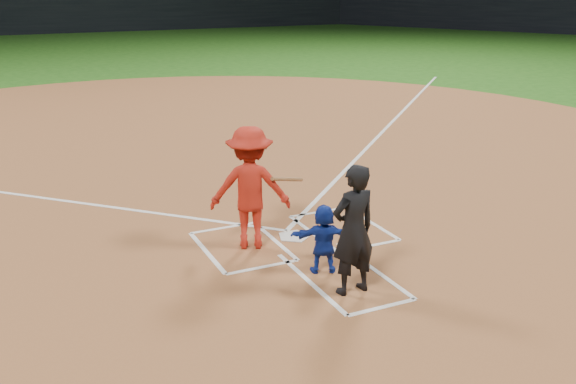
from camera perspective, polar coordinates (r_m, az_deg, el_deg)
name	(u,v)px	position (r m, az deg, el deg)	size (l,w,h in m)	color
ground	(294,237)	(11.22, 0.52, -4.06)	(120.00, 120.00, 0.00)	#205314
home_plate_dirt	(192,155)	(16.55, -8.53, 3.23)	(28.00, 28.00, 0.01)	brown
stadium_wall_far	(38,13)	(57.58, -21.37, 14.57)	(80.00, 1.20, 3.20)	black
home_plate	(294,236)	(11.21, 0.52, -3.96)	(0.60, 0.60, 0.02)	silver
catcher	(324,239)	(9.74, 3.20, -4.16)	(1.00, 0.32, 1.08)	#122B97
umpire	(353,230)	(8.99, 5.84, -3.38)	(0.70, 0.46, 1.91)	black
chalk_markings	(201,162)	(15.89, -7.77, 2.66)	(28.35, 17.32, 0.01)	white
batter_at_plate	(250,188)	(10.51, -3.39, 0.37)	(1.74, 1.21, 2.05)	red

